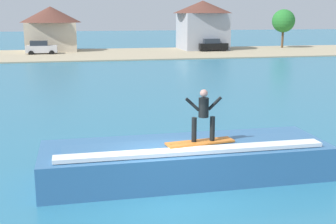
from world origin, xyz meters
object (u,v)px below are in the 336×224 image
(car_near_shore, at_px, (41,48))
(tree_tall_bare, at_px, (283,21))
(surfboard, at_px, (200,142))
(surfer, at_px, (204,113))
(house_small_cottage, at_px, (51,27))
(car_far_shore, at_px, (212,45))
(house_gabled_white, at_px, (202,23))
(wave_crest, at_px, (186,160))

(car_near_shore, xyz_separation_m, tree_tall_bare, (35.48, 3.50, 3.21))
(surfboard, xyz_separation_m, surfer, (0.10, 0.01, 0.96))
(surfboard, relative_size, car_near_shore, 0.57)
(tree_tall_bare, bearing_deg, house_small_cottage, 177.67)
(car_near_shore, height_order, house_small_cottage, house_small_cottage)
(surfer, bearing_deg, car_far_shore, 72.11)
(car_far_shore, distance_m, house_small_cottage, 22.61)
(tree_tall_bare, bearing_deg, house_gabled_white, -179.59)
(house_gabled_white, relative_size, house_small_cottage, 1.03)
(tree_tall_bare, bearing_deg, car_near_shore, -174.36)
(house_small_cottage, bearing_deg, tree_tall_bare, -2.33)
(wave_crest, bearing_deg, car_near_shore, 99.14)
(surfboard, relative_size, house_small_cottage, 0.27)
(house_small_cottage, relative_size, tree_tall_bare, 1.42)
(car_far_shore, bearing_deg, car_near_shore, 179.76)
(surfboard, height_order, house_small_cottage, house_small_cottage)
(surfer, xyz_separation_m, house_small_cottage, (-6.77, 51.89, 1.28))
(surfer, height_order, car_far_shore, surfer)
(surfer, distance_m, house_gabled_white, 52.53)
(house_small_cottage, bearing_deg, surfboard, -82.68)
(surfboard, bearing_deg, house_gabled_white, 73.62)
(house_gabled_white, height_order, tree_tall_bare, house_gabled_white)
(car_far_shore, bearing_deg, surfer, -107.89)
(surfer, height_order, house_gabled_white, house_gabled_white)
(surfboard, height_order, car_near_shore, car_near_shore)
(surfboard, height_order, surfer, surfer)
(surfboard, relative_size, house_gabled_white, 0.26)
(house_gabled_white, bearing_deg, house_small_cottage, 176.04)
(surfer, bearing_deg, surfboard, -174.43)
(surfer, bearing_deg, house_gabled_white, 73.72)
(wave_crest, relative_size, house_gabled_white, 1.07)
(surfer, xyz_separation_m, house_gabled_white, (14.72, 50.40, 1.73))
(car_far_shore, distance_m, tree_tall_bare, 13.29)
(surfer, xyz_separation_m, car_near_shore, (-7.96, 46.99, -1.27))
(surfboard, height_order, tree_tall_bare, tree_tall_bare)
(wave_crest, distance_m, house_gabled_white, 52.38)
(car_far_shore, xyz_separation_m, house_gabled_white, (-0.42, 3.51, 3.00))
(wave_crest, relative_size, tree_tall_bare, 1.57)
(wave_crest, bearing_deg, surfer, -39.25)
(wave_crest, xyz_separation_m, tree_tall_bare, (27.98, 50.11, 3.58))
(surfer, height_order, car_near_shore, surfer)
(wave_crest, relative_size, car_near_shore, 2.36)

